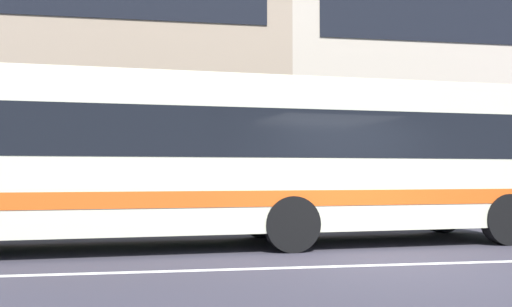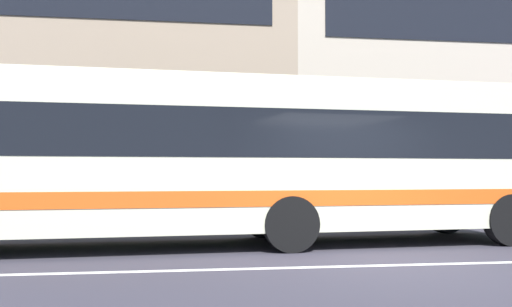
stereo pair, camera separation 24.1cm
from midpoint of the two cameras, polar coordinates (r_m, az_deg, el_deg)
name	(u,v)px [view 2 (the right image)]	position (r m, az deg, el deg)	size (l,w,h in m)	color
ground_plane	(389,265)	(8.86, 14.31, -11.09)	(160.00, 160.00, 0.00)	#36343E
lane_centre_line	(389,265)	(8.85, 14.31, -11.06)	(60.00, 0.16, 0.01)	silver
hedge_row_far	(254,207)	(15.00, 0.24, -5.53)	(18.99, 1.10, 0.97)	#1F4323
transit_bus	(237,155)	(10.83, -1.34, -0.15)	(12.46, 3.31, 3.19)	beige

